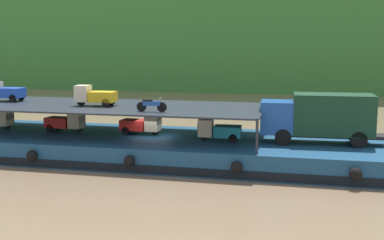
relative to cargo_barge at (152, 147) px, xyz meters
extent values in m
plane|color=#7F664C|center=(0.00, 0.03, -0.75)|extent=(400.00, 400.00, 0.00)
cube|color=navy|center=(0.00, 0.03, 0.00)|extent=(31.70, 8.56, 1.50)
cube|color=black|center=(0.00, -4.28, -0.40)|extent=(31.06, 0.06, 0.50)
sphere|color=black|center=(-6.34, -4.46, 0.10)|extent=(0.68, 0.68, 0.68)
sphere|color=black|center=(0.00, -4.46, 0.10)|extent=(0.68, 0.68, 0.68)
sphere|color=black|center=(6.34, -4.46, 0.10)|extent=(0.68, 0.68, 0.68)
sphere|color=black|center=(12.68, -4.46, 0.10)|extent=(0.68, 0.68, 0.68)
cube|color=#1E4C99|center=(8.25, 0.00, 2.35)|extent=(2.09, 2.27, 2.00)
cube|color=#192833|center=(7.22, -0.04, 2.70)|extent=(0.14, 1.84, 0.60)
cube|color=#193823|center=(11.65, 0.14, 2.60)|extent=(4.89, 2.50, 2.50)
cube|color=black|center=(11.65, 0.14, 1.30)|extent=(6.85, 1.66, 0.20)
cylinder|color=black|center=(8.61, 1.03, 1.25)|extent=(1.01, 0.32, 1.00)
cylinder|color=black|center=(8.69, -0.99, 1.25)|extent=(1.01, 0.32, 1.00)
cylinder|color=black|center=(13.05, 1.21, 1.25)|extent=(1.01, 0.32, 1.00)
cylinder|color=black|center=(13.13, -0.81, 1.25)|extent=(1.01, 0.32, 1.00)
cylinder|color=#232833|center=(7.37, 3.83, 1.75)|extent=(0.16, 0.16, 2.00)
cylinder|color=#232833|center=(7.37, -3.78, 1.75)|extent=(0.16, 0.16, 2.00)
cube|color=#232833|center=(-3.80, 0.03, 2.70)|extent=(22.50, 7.76, 0.10)
cube|color=beige|center=(-11.27, 0.30, 1.58)|extent=(0.93, 1.03, 1.10)
cube|color=#19232D|center=(-10.80, 0.29, 1.69)|extent=(0.07, 0.85, 0.38)
cylinder|color=black|center=(-11.12, 0.30, 1.03)|extent=(0.56, 0.16, 0.56)
cube|color=red|center=(-7.08, 0.47, 1.38)|extent=(1.75, 1.27, 0.70)
cube|color=beige|center=(-5.68, 0.41, 1.58)|extent=(0.94, 1.04, 1.10)
cube|color=#19232D|center=(-5.21, 0.39, 1.69)|extent=(0.08, 0.85, 0.38)
cylinder|color=black|center=(-5.53, 0.40, 1.03)|extent=(0.57, 0.16, 0.56)
cylinder|color=black|center=(-7.50, -0.04, 1.03)|extent=(0.57, 0.16, 0.56)
cylinder|color=black|center=(-7.46, 1.01, 1.03)|extent=(0.57, 0.16, 0.56)
cube|color=red|center=(-1.50, 0.60, 1.38)|extent=(1.75, 1.27, 0.70)
cube|color=beige|center=(-0.10, 0.54, 1.58)|extent=(0.94, 1.04, 1.10)
cube|color=#19232D|center=(0.36, 0.52, 1.69)|extent=(0.08, 0.85, 0.38)
cylinder|color=black|center=(0.05, 0.54, 1.03)|extent=(0.57, 0.16, 0.56)
cylinder|color=black|center=(-1.93, 0.09, 1.03)|extent=(0.57, 0.16, 0.56)
cylinder|color=black|center=(-1.88, 1.15, 1.03)|extent=(0.57, 0.16, 0.56)
cube|color=teal|center=(5.19, -0.47, 1.38)|extent=(1.75, 1.28, 0.70)
cube|color=beige|center=(3.79, -0.53, 1.58)|extent=(0.95, 1.04, 1.10)
cube|color=#19232D|center=(3.32, -0.55, 1.69)|extent=(0.08, 0.85, 0.38)
cylinder|color=black|center=(3.64, -0.54, 1.03)|extent=(0.57, 0.17, 0.56)
cylinder|color=black|center=(5.56, 0.08, 1.03)|extent=(0.57, 0.17, 0.56)
cylinder|color=black|center=(5.61, -0.98, 1.03)|extent=(0.57, 0.17, 0.56)
cube|color=#1E47B7|center=(-10.87, 0.72, 3.38)|extent=(1.72, 1.23, 0.70)
cylinder|color=black|center=(-10.48, 1.26, 3.03)|extent=(0.56, 0.15, 0.56)
cylinder|color=black|center=(-10.46, 0.20, 3.03)|extent=(0.56, 0.15, 0.56)
cube|color=gold|center=(-3.31, -0.38, 3.38)|extent=(1.76, 1.29, 0.70)
cube|color=beige|center=(-4.71, -0.46, 3.58)|extent=(0.95, 1.05, 1.10)
cube|color=#19232D|center=(-5.17, -0.48, 3.69)|extent=(0.09, 0.85, 0.38)
cylinder|color=black|center=(-4.85, -0.46, 3.03)|extent=(0.57, 0.17, 0.56)
cylinder|color=black|center=(-2.94, 0.17, 3.03)|extent=(0.57, 0.17, 0.56)
cylinder|color=black|center=(-2.88, -0.89, 3.03)|extent=(0.57, 0.17, 0.56)
cylinder|color=black|center=(1.38, -2.27, 3.05)|extent=(0.60, 0.13, 0.60)
cylinder|color=black|center=(0.08, -2.33, 3.05)|extent=(0.60, 0.13, 0.60)
cube|color=#1E4C99|center=(0.73, -2.30, 3.27)|extent=(1.11, 0.25, 0.28)
cube|color=black|center=(0.48, -2.31, 3.45)|extent=(0.61, 0.23, 0.12)
cylinder|color=#B2B2B7|center=(1.28, -2.28, 3.60)|extent=(0.06, 0.55, 0.04)
camera|label=1|loc=(9.96, -31.23, 6.96)|focal=46.36mm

